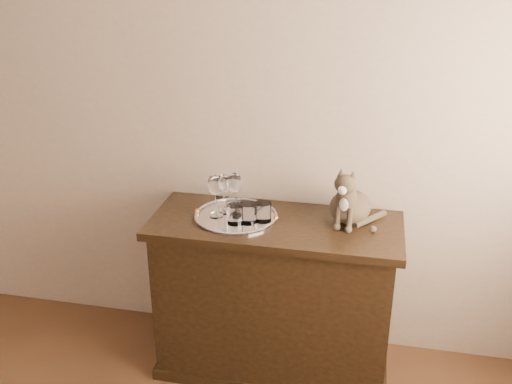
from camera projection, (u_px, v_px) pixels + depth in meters
wall_back at (171, 97)px, 2.90m from camera, size 4.00×0.10×2.70m
sideboard at (274, 297)px, 2.88m from camera, size 1.20×0.50×0.85m
tray at (236, 217)px, 2.75m from camera, size 0.40×0.40×0.01m
wine_glass_a at (224, 193)px, 2.76m from camera, size 0.07×0.07×0.20m
wine_glass_b at (231, 191)px, 2.81m from camera, size 0.07×0.07×0.17m
wine_glass_c at (216, 195)px, 2.71m from camera, size 0.08×0.08×0.21m
wine_glass_d at (235, 193)px, 2.74m from camera, size 0.08×0.08×0.21m
tumbler_a at (248, 213)px, 2.67m from camera, size 0.08×0.08×0.10m
tumbler_b at (235, 214)px, 2.66m from camera, size 0.08×0.08×0.09m
tumbler_c at (263, 212)px, 2.68m from camera, size 0.08×0.08×0.09m
cat at (351, 192)px, 2.66m from camera, size 0.35×0.33×0.30m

